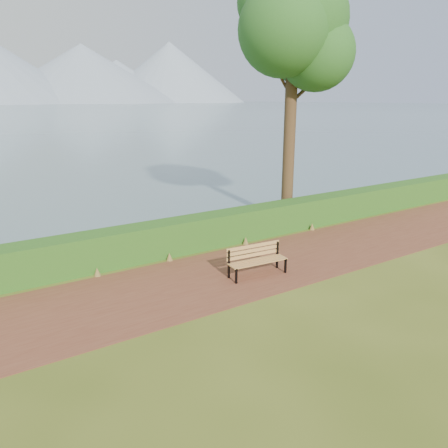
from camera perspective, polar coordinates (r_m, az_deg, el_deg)
ground at (r=11.60m, az=2.30°, el=-6.79°), size 140.00×140.00×0.00m
path at (r=11.83m, az=1.46°, el=-6.29°), size 40.00×3.40×0.01m
hedge at (r=13.51m, az=-4.04°, el=-1.20°), size 32.00×0.85×1.00m
bench at (r=11.54m, az=4.21°, el=-4.46°), size 1.65×0.62×0.81m
tree at (r=16.31m, az=9.14°, el=24.09°), size 4.52×3.86×9.18m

